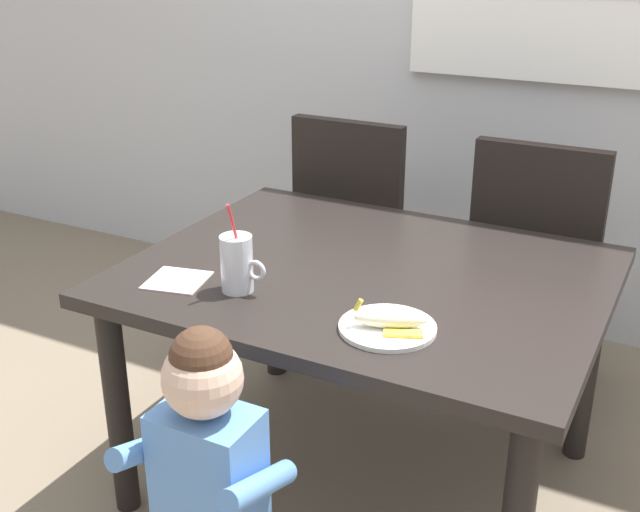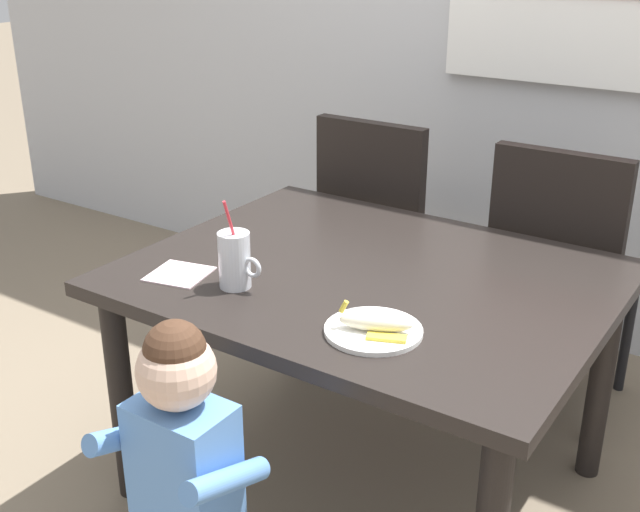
{
  "view_description": "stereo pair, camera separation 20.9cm",
  "coord_description": "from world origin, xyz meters",
  "px_view_note": "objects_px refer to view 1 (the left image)",
  "views": [
    {
      "loc": [
        0.8,
        -1.82,
        1.57
      ],
      "look_at": [
        -0.09,
        -0.1,
        0.76
      ],
      "focal_mm": 44.15,
      "sensor_mm": 36.0,
      "label": 1
    },
    {
      "loc": [
        0.98,
        -1.71,
        1.57
      ],
      "look_at": [
        -0.09,
        -0.1,
        0.76
      ],
      "focal_mm": 44.15,
      "sensor_mm": 36.0,
      "label": 2
    }
  ],
  "objects_px": {
    "dining_chair_right": "(539,258)",
    "paper_napkin": "(177,280)",
    "milk_cup": "(237,267)",
    "dining_table": "(366,299)",
    "snack_plate": "(387,327)",
    "peeled_banana": "(391,320)",
    "toddler_standing": "(208,459)",
    "dining_chair_left": "(360,224)"
  },
  "relations": [
    {
      "from": "dining_chair_left",
      "to": "dining_chair_right",
      "type": "xyz_separation_m",
      "value": [
        0.68,
        -0.02,
        0.0
      ]
    },
    {
      "from": "dining_table",
      "to": "dining_chair_right",
      "type": "relative_size",
      "value": 1.33
    },
    {
      "from": "dining_table",
      "to": "toddler_standing",
      "type": "height_order",
      "value": "toddler_standing"
    },
    {
      "from": "peeled_banana",
      "to": "toddler_standing",
      "type": "bearing_deg",
      "value": -122.11
    },
    {
      "from": "peeled_banana",
      "to": "milk_cup",
      "type": "bearing_deg",
      "value": 176.28
    },
    {
      "from": "dining_chair_right",
      "to": "milk_cup",
      "type": "bearing_deg",
      "value": 59.99
    },
    {
      "from": "dining_table",
      "to": "toddler_standing",
      "type": "distance_m",
      "value": 0.71
    },
    {
      "from": "toddler_standing",
      "to": "paper_napkin",
      "type": "distance_m",
      "value": 0.57
    },
    {
      "from": "milk_cup",
      "to": "peeled_banana",
      "type": "height_order",
      "value": "milk_cup"
    },
    {
      "from": "milk_cup",
      "to": "dining_chair_left",
      "type": "bearing_deg",
      "value": 96.35
    },
    {
      "from": "dining_chair_left",
      "to": "paper_napkin",
      "type": "height_order",
      "value": "dining_chair_left"
    },
    {
      "from": "dining_chair_right",
      "to": "paper_napkin",
      "type": "height_order",
      "value": "dining_chair_right"
    },
    {
      "from": "dining_chair_right",
      "to": "snack_plate",
      "type": "xyz_separation_m",
      "value": [
        -0.14,
        -1.0,
        0.17
      ]
    },
    {
      "from": "snack_plate",
      "to": "milk_cup",
      "type": "bearing_deg",
      "value": 177.01
    },
    {
      "from": "snack_plate",
      "to": "peeled_banana",
      "type": "xyz_separation_m",
      "value": [
        0.01,
        -0.01,
        0.03
      ]
    },
    {
      "from": "dining_table",
      "to": "toddler_standing",
      "type": "bearing_deg",
      "value": -94.05
    },
    {
      "from": "milk_cup",
      "to": "paper_napkin",
      "type": "xyz_separation_m",
      "value": [
        -0.18,
        -0.03,
        -0.06
      ]
    },
    {
      "from": "paper_napkin",
      "to": "dining_chair_left",
      "type": "bearing_deg",
      "value": 86.3
    },
    {
      "from": "toddler_standing",
      "to": "paper_napkin",
      "type": "bearing_deg",
      "value": 132.51
    },
    {
      "from": "milk_cup",
      "to": "dining_table",
      "type": "bearing_deg",
      "value": 49.06
    },
    {
      "from": "dining_chair_left",
      "to": "peeled_banana",
      "type": "relative_size",
      "value": 5.46
    },
    {
      "from": "peeled_banana",
      "to": "paper_napkin",
      "type": "bearing_deg",
      "value": 179.8
    },
    {
      "from": "toddler_standing",
      "to": "peeled_banana",
      "type": "height_order",
      "value": "toddler_standing"
    },
    {
      "from": "dining_chair_left",
      "to": "dining_table",
      "type": "bearing_deg",
      "value": 116.08
    },
    {
      "from": "dining_chair_right",
      "to": "milk_cup",
      "type": "xyz_separation_m",
      "value": [
        -0.57,
        -0.98,
        0.23
      ]
    },
    {
      "from": "snack_plate",
      "to": "peeled_banana",
      "type": "height_order",
      "value": "peeled_banana"
    },
    {
      "from": "dining_chair_left",
      "to": "toddler_standing",
      "type": "bearing_deg",
      "value": 101.97
    },
    {
      "from": "milk_cup",
      "to": "peeled_banana",
      "type": "relative_size",
      "value": 1.41
    },
    {
      "from": "dining_chair_left",
      "to": "paper_napkin",
      "type": "distance_m",
      "value": 1.04
    },
    {
      "from": "dining_chair_left",
      "to": "milk_cup",
      "type": "bearing_deg",
      "value": 96.35
    },
    {
      "from": "milk_cup",
      "to": "toddler_standing",
      "type": "bearing_deg",
      "value": -65.95
    },
    {
      "from": "toddler_standing",
      "to": "milk_cup",
      "type": "xyz_separation_m",
      "value": [
        -0.19,
        0.43,
        0.25
      ]
    },
    {
      "from": "dining_table",
      "to": "dining_chair_right",
      "type": "distance_m",
      "value": 0.78
    },
    {
      "from": "snack_plate",
      "to": "paper_napkin",
      "type": "xyz_separation_m",
      "value": [
        -0.61,
        -0.0,
        -0.0
      ]
    },
    {
      "from": "toddler_standing",
      "to": "milk_cup",
      "type": "height_order",
      "value": "milk_cup"
    },
    {
      "from": "milk_cup",
      "to": "paper_napkin",
      "type": "distance_m",
      "value": 0.19
    },
    {
      "from": "dining_chair_right",
      "to": "snack_plate",
      "type": "bearing_deg",
      "value": 82.24
    },
    {
      "from": "toddler_standing",
      "to": "milk_cup",
      "type": "bearing_deg",
      "value": 114.05
    },
    {
      "from": "paper_napkin",
      "to": "dining_table",
      "type": "bearing_deg",
      "value": 36.06
    },
    {
      "from": "milk_cup",
      "to": "snack_plate",
      "type": "height_order",
      "value": "milk_cup"
    },
    {
      "from": "milk_cup",
      "to": "peeled_banana",
      "type": "distance_m",
      "value": 0.44
    },
    {
      "from": "snack_plate",
      "to": "peeled_banana",
      "type": "distance_m",
      "value": 0.03
    }
  ]
}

